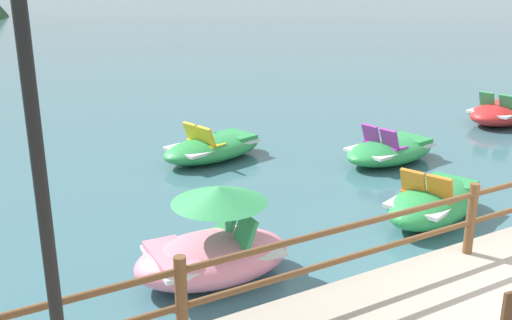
{
  "coord_description": "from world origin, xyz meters",
  "views": [
    {
      "loc": [
        -5.73,
        -2.93,
        3.79
      ],
      "look_at": [
        -1.17,
        5.0,
        0.9
      ],
      "focal_mm": 40.33,
      "sensor_mm": 36.0,
      "label": 1
    }
  ],
  "objects_px": {
    "pedal_boat_3": "(213,247)",
    "pedal_boat_5": "(502,113)",
    "lamp_post": "(34,128)",
    "pedal_boat_0": "(434,201)",
    "pedal_boat_6": "(390,150)",
    "pedal_boat_1": "(213,147)"
  },
  "relations": [
    {
      "from": "pedal_boat_1",
      "to": "pedal_boat_6",
      "type": "xyz_separation_m",
      "value": [
        3.24,
        -2.07,
        -0.01
      ]
    },
    {
      "from": "pedal_boat_3",
      "to": "pedal_boat_6",
      "type": "relative_size",
      "value": 0.85
    },
    {
      "from": "pedal_boat_5",
      "to": "pedal_boat_6",
      "type": "relative_size",
      "value": 0.99
    },
    {
      "from": "pedal_boat_1",
      "to": "pedal_boat_3",
      "type": "xyz_separation_m",
      "value": [
        -2.29,
        -4.73,
        0.17
      ]
    },
    {
      "from": "pedal_boat_1",
      "to": "pedal_boat_6",
      "type": "distance_m",
      "value": 3.84
    },
    {
      "from": "lamp_post",
      "to": "pedal_boat_3",
      "type": "height_order",
      "value": "lamp_post"
    },
    {
      "from": "pedal_boat_1",
      "to": "pedal_boat_5",
      "type": "height_order",
      "value": "pedal_boat_5"
    },
    {
      "from": "lamp_post",
      "to": "pedal_boat_3",
      "type": "xyz_separation_m",
      "value": [
        2.34,
        2.19,
        -2.39
      ]
    },
    {
      "from": "lamp_post",
      "to": "pedal_boat_0",
      "type": "xyz_separation_m",
      "value": [
        6.32,
        2.14,
        -2.51
      ]
    },
    {
      "from": "pedal_boat_1",
      "to": "pedal_boat_0",
      "type": "bearing_deg",
      "value": -70.51
    },
    {
      "from": "lamp_post",
      "to": "pedal_boat_1",
      "type": "relative_size",
      "value": 1.49
    },
    {
      "from": "pedal_boat_3",
      "to": "pedal_boat_5",
      "type": "bearing_deg",
      "value": 19.55
    },
    {
      "from": "lamp_post",
      "to": "pedal_boat_6",
      "type": "distance_m",
      "value": 9.59
    },
    {
      "from": "pedal_boat_3",
      "to": "pedal_boat_5",
      "type": "height_order",
      "value": "pedal_boat_3"
    },
    {
      "from": "pedal_boat_5",
      "to": "pedal_boat_6",
      "type": "xyz_separation_m",
      "value": [
        -4.98,
        -1.06,
        -0.04
      ]
    },
    {
      "from": "lamp_post",
      "to": "pedal_boat_5",
      "type": "bearing_deg",
      "value": 24.76
    },
    {
      "from": "lamp_post",
      "to": "pedal_boat_5",
      "type": "xyz_separation_m",
      "value": [
        12.84,
        5.92,
        -2.52
      ]
    },
    {
      "from": "pedal_boat_0",
      "to": "pedal_boat_6",
      "type": "height_order",
      "value": "pedal_boat_0"
    },
    {
      "from": "pedal_boat_3",
      "to": "pedal_boat_1",
      "type": "bearing_deg",
      "value": 64.22
    },
    {
      "from": "pedal_boat_0",
      "to": "pedal_boat_5",
      "type": "relative_size",
      "value": 1.02
    },
    {
      "from": "lamp_post",
      "to": "pedal_boat_6",
      "type": "relative_size",
      "value": 1.59
    },
    {
      "from": "lamp_post",
      "to": "pedal_boat_0",
      "type": "bearing_deg",
      "value": 18.74
    }
  ]
}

